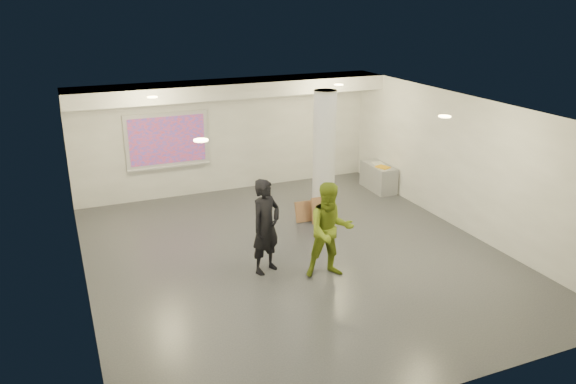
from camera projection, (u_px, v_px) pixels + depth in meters
name	position (u px, v px, depth m)	size (l,w,h in m)	color
floor	(296.00, 256.00, 11.37)	(8.00, 9.00, 0.01)	#35373D
ceiling	(296.00, 110.00, 10.38)	(8.00, 9.00, 0.01)	silver
wall_back	(228.00, 136.00, 14.78)	(8.00, 0.01, 3.00)	silver
wall_front	(441.00, 294.00, 6.97)	(8.00, 0.01, 3.00)	silver
wall_left	(78.00, 216.00, 9.41)	(0.01, 9.00, 3.00)	silver
wall_right	(462.00, 163.00, 12.34)	(0.01, 9.00, 3.00)	silver
soffit_band	(232.00, 88.00, 13.87)	(8.00, 1.10, 0.36)	silver
downlight_nw	(152.00, 97.00, 11.75)	(0.22, 0.22, 0.02)	#EBCF81
downlight_ne	(339.00, 85.00, 13.36)	(0.22, 0.22, 0.02)	#EBCF81
downlight_sw	(201.00, 140.00, 8.27)	(0.22, 0.22, 0.02)	#EBCF81
downlight_se	(445.00, 116.00, 9.89)	(0.22, 0.22, 0.02)	#EBCF81
column	(324.00, 155.00, 12.99)	(0.52, 0.52, 3.00)	silver
projection_screen	(167.00, 141.00, 14.15)	(2.10, 0.13, 1.42)	silver
credenza	(378.00, 177.00, 15.16)	(0.50, 1.20, 0.70)	gray
papers_stack	(378.00, 164.00, 15.11)	(0.28, 0.35, 0.02)	silver
postit_pad	(383.00, 167.00, 14.78)	(0.25, 0.34, 0.03)	#FFB216
cardboard_back	(323.00, 210.00, 12.97)	(0.57, 0.05, 0.62)	#8E613E
cardboard_front	(304.00, 211.00, 13.05)	(0.44, 0.04, 0.49)	#8E613E
woman	(266.00, 226.00, 10.48)	(0.67, 0.44, 1.84)	black
man	(330.00, 230.00, 10.31)	(0.89, 0.69, 1.83)	olive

